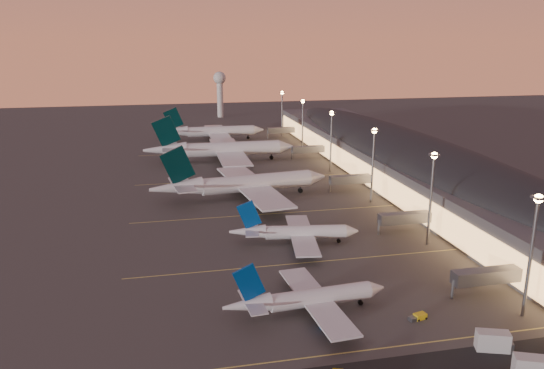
% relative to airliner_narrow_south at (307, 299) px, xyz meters
% --- Properties ---
extents(ground, '(700.00, 700.00, 0.00)m').
position_rel_airliner_narrow_south_xyz_m(ground, '(6.75, 29.59, -3.24)').
color(ground, '#403D3B').
extents(airliner_narrow_south, '(35.09, 31.42, 12.53)m').
position_rel_airliner_narrow_south_xyz_m(airliner_narrow_south, '(0.00, 0.00, 0.00)').
color(airliner_narrow_south, silver).
rests_on(airliner_narrow_south, ground).
extents(airliner_narrow_north, '(35.69, 32.19, 12.75)m').
position_rel_airliner_narrow_south_xyz_m(airliner_narrow_north, '(7.11, 37.76, 0.06)').
color(airliner_narrow_north, silver).
rests_on(airliner_narrow_north, ground).
extents(airliner_wide_near, '(64.18, 58.93, 20.54)m').
position_rel_airliner_narrow_south_xyz_m(airliner_wide_near, '(-0.13, 83.44, 2.05)').
color(airliner_wide_near, silver).
rests_on(airliner_wide_near, ground).
extents(airliner_wide_mid, '(68.92, 62.52, 22.12)m').
position_rel_airliner_narrow_south_xyz_m(airliner_wide_mid, '(-0.59, 143.77, 2.46)').
color(airliner_wide_mid, silver).
rests_on(airliner_wide_mid, ground).
extents(airliner_wide_far, '(59.23, 53.72, 19.01)m').
position_rel_airliner_narrow_south_xyz_m(airliner_wide_far, '(0.98, 198.40, 1.66)').
color(airliner_wide_far, silver).
rests_on(airliner_wide_far, ground).
extents(terminal_building, '(56.35, 255.00, 17.46)m').
position_rel_airliner_narrow_south_xyz_m(terminal_building, '(68.59, 102.06, 5.54)').
color(terminal_building, '#49494E').
rests_on(terminal_building, ground).
extents(light_masts, '(2.20, 217.20, 25.90)m').
position_rel_airliner_narrow_south_xyz_m(light_masts, '(42.75, 94.59, 14.32)').
color(light_masts, slate).
rests_on(light_masts, ground).
extents(radar_tower, '(9.00, 9.00, 32.50)m').
position_rel_airliner_narrow_south_xyz_m(radar_tower, '(16.75, 289.59, 18.63)').
color(radar_tower, silver).
rests_on(radar_tower, ground).
extents(lane_markings, '(90.00, 180.36, 0.00)m').
position_rel_airliner_narrow_south_xyz_m(lane_markings, '(6.75, 69.59, -3.23)').
color(lane_markings, '#D8C659').
rests_on(lane_markings, ground).
extents(baggage_tug_a, '(4.06, 2.37, 1.14)m').
position_rel_airliner_narrow_south_xyz_m(baggage_tug_a, '(21.24, -7.18, -2.72)').
color(baggage_tug_a, yellow).
rests_on(baggage_tug_a, ground).
extents(baggage_tug_b, '(4.01, 3.11, 1.13)m').
position_rel_airliner_narrow_south_xyz_m(baggage_tug_b, '(41.13, 4.64, -2.72)').
color(baggage_tug_b, yellow).
rests_on(baggage_tug_b, ground).
extents(catering_truck_a, '(6.83, 4.42, 3.59)m').
position_rel_airliner_narrow_south_xyz_m(catering_truck_a, '(29.56, -20.13, -1.56)').
color(catering_truck_a, silver).
rests_on(catering_truck_a, ground).
extents(catering_truck_b, '(7.13, 4.90, 3.74)m').
position_rel_airliner_narrow_south_xyz_m(catering_truck_b, '(31.13, -28.86, -1.49)').
color(catering_truck_b, silver).
rests_on(catering_truck_b, ground).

